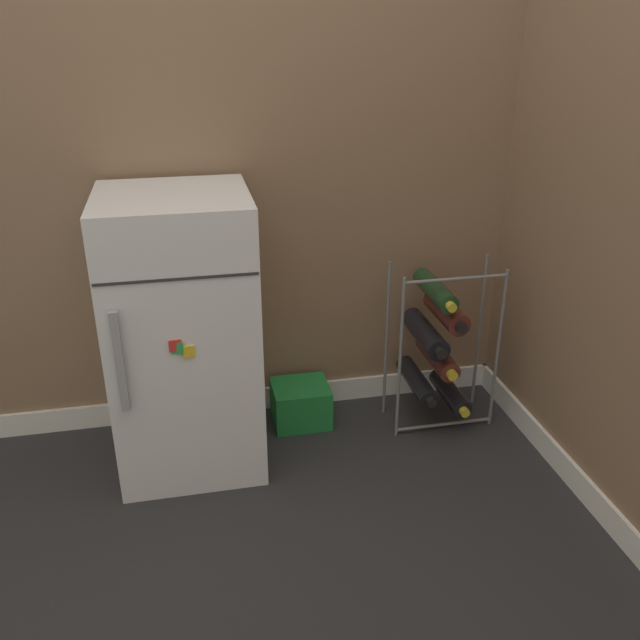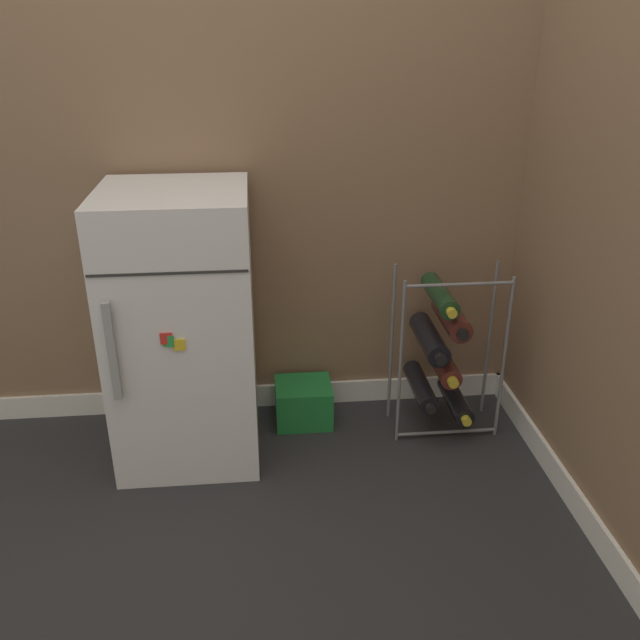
% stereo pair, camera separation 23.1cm
% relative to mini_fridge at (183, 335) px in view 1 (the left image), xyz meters
% --- Properties ---
extents(ground_plane, '(14.00, 14.00, 0.00)m').
position_rel_mini_fridge_xyz_m(ground_plane, '(0.32, -0.36, -0.47)').
color(ground_plane, '#28282B').
extents(wall_back, '(6.79, 0.07, 2.50)m').
position_rel_mini_fridge_xyz_m(wall_back, '(0.32, 0.29, 0.77)').
color(wall_back, '#84664C').
rests_on(wall_back, ground_plane).
extents(mini_fridge, '(0.47, 0.49, 0.94)m').
position_rel_mini_fridge_xyz_m(mini_fridge, '(0.00, 0.00, 0.00)').
color(mini_fridge, white).
rests_on(mini_fridge, ground_plane).
extents(wine_rack, '(0.38, 0.32, 0.62)m').
position_rel_mini_fridge_xyz_m(wine_rack, '(0.90, 0.04, -0.15)').
color(wine_rack, slate).
rests_on(wine_rack, ground_plane).
extents(soda_box, '(0.21, 0.19, 0.16)m').
position_rel_mini_fridge_xyz_m(soda_box, '(0.41, 0.13, -0.39)').
color(soda_box, '#1E7F38').
rests_on(soda_box, ground_plane).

